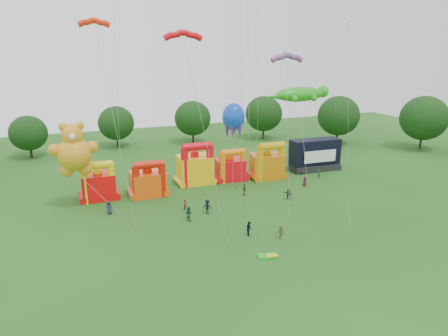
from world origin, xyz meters
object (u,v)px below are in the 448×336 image
object	(u,v)px
stage_trailer	(315,155)
gecko_kite	(303,131)
teddy_bear_kite	(85,170)
spectator_4	(244,189)
bouncy_castle_0	(98,184)
bouncy_castle_2	(195,167)
octopus_kite	(233,137)
spectator_0	(109,208)

from	to	relation	value
stage_trailer	gecko_kite	xyz separation A→B (m)	(-3.27, -0.77, 4.70)
teddy_bear_kite	spectator_4	world-z (taller)	teddy_bear_kite
bouncy_castle_0	spectator_4	size ratio (longest dim) A/B	3.23
bouncy_castle_2	gecko_kite	world-z (taller)	gecko_kite
octopus_kite	bouncy_castle_0	bearing A→B (deg)	-179.62
bouncy_castle_2	gecko_kite	distance (m)	19.37
stage_trailer	bouncy_castle_2	bearing A→B (deg)	178.56
spectator_4	stage_trailer	bearing A→B (deg)	141.01
bouncy_castle_2	spectator_4	size ratio (longest dim) A/B	3.82
stage_trailer	spectator_0	distance (m)	37.09
spectator_4	gecko_kite	bearing A→B (deg)	143.26
bouncy_castle_0	teddy_bear_kite	bearing A→B (deg)	-115.99
teddy_bear_kite	gecko_kite	distance (m)	35.76
teddy_bear_kite	bouncy_castle_0	bearing A→B (deg)	64.01
stage_trailer	gecko_kite	world-z (taller)	gecko_kite
bouncy_castle_0	gecko_kite	world-z (taller)	gecko_kite
bouncy_castle_2	octopus_kite	xyz separation A→B (m)	(5.87, -1.62, 4.82)
stage_trailer	spectator_4	distance (m)	18.56
gecko_kite	octopus_kite	distance (m)	12.87
bouncy_castle_0	stage_trailer	bearing A→B (deg)	1.87
teddy_bear_kite	spectator_0	distance (m)	5.92
bouncy_castle_0	spectator_0	bearing A→B (deg)	-83.34
bouncy_castle_0	spectator_4	xyz separation A→B (m)	(20.08, -6.15, -1.34)
octopus_kite	spectator_0	distance (m)	22.14
stage_trailer	gecko_kite	distance (m)	5.78
bouncy_castle_0	bouncy_castle_2	bearing A→B (deg)	6.68
bouncy_castle_0	gecko_kite	size ratio (longest dim) A/B	0.40
stage_trailer	gecko_kite	bearing A→B (deg)	-166.75
bouncy_castle_2	bouncy_castle_0	bearing A→B (deg)	-173.32
octopus_kite	spectator_0	size ratio (longest dim) A/B	7.12
spectator_0	spectator_4	world-z (taller)	spectator_4
bouncy_castle_0	octopus_kite	world-z (taller)	octopus_kite
teddy_bear_kite	spectator_0	world-z (taller)	teddy_bear_kite
stage_trailer	bouncy_castle_0	bearing A→B (deg)	-178.13
bouncy_castle_2	spectator_0	world-z (taller)	bouncy_castle_2
octopus_kite	spectator_0	xyz separation A→B (m)	(-20.16, -6.36, -6.56)
stage_trailer	teddy_bear_kite	bearing A→B (deg)	-172.98
teddy_bear_kite	gecko_kite	world-z (taller)	gecko_kite
gecko_kite	spectator_0	world-z (taller)	gecko_kite
gecko_kite	spectator_4	size ratio (longest dim) A/B	8.02
spectator_4	bouncy_castle_2	bearing A→B (deg)	-119.87
teddy_bear_kite	spectator_4	size ratio (longest dim) A/B	6.56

